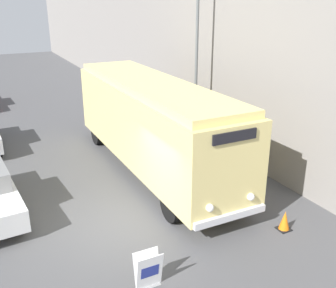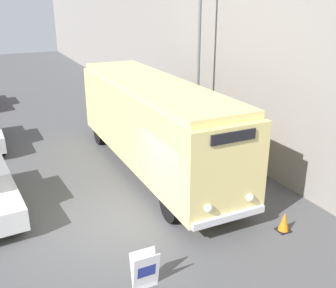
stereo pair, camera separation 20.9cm
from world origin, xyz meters
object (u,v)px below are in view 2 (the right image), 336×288
(sign_board, at_px, (145,270))
(streetlamp, at_px, (199,33))
(traffic_cone, at_px, (284,222))
(vintage_bus, at_px, (153,121))

(sign_board, bearing_deg, streetlamp, 52.89)
(traffic_cone, bearing_deg, vintage_bus, 106.10)
(sign_board, distance_m, streetlamp, 9.92)
(sign_board, height_order, streetlamp, streetlamp)
(vintage_bus, height_order, streetlamp, streetlamp)
(vintage_bus, distance_m, streetlamp, 4.08)
(traffic_cone, bearing_deg, sign_board, -174.81)
(vintage_bus, relative_size, sign_board, 11.47)
(sign_board, bearing_deg, vintage_bus, 64.51)
(sign_board, height_order, traffic_cone, sign_board)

